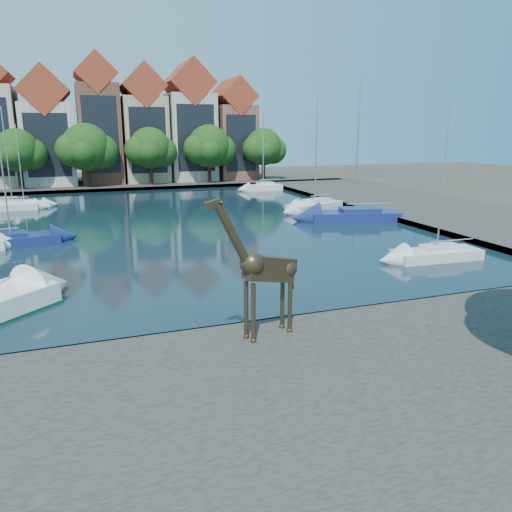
% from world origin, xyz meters
% --- Properties ---
extents(ground, '(160.00, 160.00, 0.00)m').
position_xyz_m(ground, '(0.00, 0.00, 0.00)').
color(ground, '#38332B').
rests_on(ground, ground).
extents(water_basin, '(38.00, 50.00, 0.08)m').
position_xyz_m(water_basin, '(0.00, 24.00, 0.04)').
color(water_basin, black).
rests_on(water_basin, ground).
extents(near_quay, '(50.00, 14.00, 0.50)m').
position_xyz_m(near_quay, '(0.00, -7.00, 0.25)').
color(near_quay, '#43403A').
rests_on(near_quay, ground).
extents(far_quay, '(60.00, 16.00, 0.50)m').
position_xyz_m(far_quay, '(0.00, 56.00, 0.25)').
color(far_quay, '#43403A').
rests_on(far_quay, ground).
extents(right_quay, '(14.00, 52.00, 0.50)m').
position_xyz_m(right_quay, '(25.00, 24.00, 0.25)').
color(right_quay, '#43403A').
rests_on(right_quay, ground).
extents(townhouse_west_inner, '(6.43, 9.18, 15.15)m').
position_xyz_m(townhouse_west_inner, '(-10.50, 55.99, 7.35)').
color(townhouse_west_inner, beige).
rests_on(townhouse_west_inner, far_quay).
extents(townhouse_center, '(5.44, 9.18, 16.93)m').
position_xyz_m(townhouse_center, '(-4.00, 55.99, 8.36)').
color(townhouse_center, brown).
rests_on(townhouse_center, far_quay).
extents(townhouse_east_inner, '(5.94, 9.18, 15.79)m').
position_xyz_m(townhouse_east_inner, '(2.00, 55.99, 7.73)').
color(townhouse_east_inner, tan).
rests_on(townhouse_east_inner, far_quay).
extents(townhouse_east_mid, '(6.43, 9.18, 16.65)m').
position_xyz_m(townhouse_east_mid, '(8.50, 55.99, 8.10)').
color(townhouse_east_mid, beige).
rests_on(townhouse_east_mid, far_quay).
extents(townhouse_east_end, '(5.44, 9.18, 14.43)m').
position_xyz_m(townhouse_east_end, '(15.00, 55.99, 7.11)').
color(townhouse_east_end, brown).
rests_on(townhouse_east_end, far_quay).
extents(far_tree_west, '(6.76, 5.20, 7.36)m').
position_xyz_m(far_tree_west, '(-13.91, 50.49, 5.08)').
color(far_tree_west, '#332114').
rests_on(far_tree_west, far_quay).
extents(far_tree_mid_west, '(7.80, 6.00, 8.00)m').
position_xyz_m(far_tree_mid_west, '(-5.89, 50.49, 5.29)').
color(far_tree_mid_west, '#332114').
rests_on(far_tree_mid_west, far_quay).
extents(far_tree_mid_east, '(7.02, 5.40, 7.52)m').
position_xyz_m(far_tree_mid_east, '(2.10, 50.49, 5.13)').
color(far_tree_mid_east, '#332114').
rests_on(far_tree_mid_east, far_quay).
extents(far_tree_east, '(7.54, 5.80, 7.84)m').
position_xyz_m(far_tree_east, '(10.11, 50.49, 5.24)').
color(far_tree_east, '#332114').
rests_on(far_tree_east, far_quay).
extents(far_tree_far_east, '(6.76, 5.20, 7.36)m').
position_xyz_m(far_tree_far_east, '(18.09, 50.49, 5.08)').
color(far_tree_far_east, '#332114').
rests_on(far_tree_far_east, far_quay).
extents(giraffe_statue, '(3.59, 1.34, 5.20)m').
position_xyz_m(giraffe_statue, '(-1.47, -1.58, 3.05)').
color(giraffe_statue, '#3B2E1D').
rests_on(giraffe_statue, near_quay).
extents(sailboat_left_b, '(6.43, 3.18, 10.69)m').
position_xyz_m(sailboat_left_b, '(-12.00, 19.52, 0.57)').
color(sailboat_left_b, navy).
rests_on(sailboat_left_b, water_basin).
extents(sailboat_left_d, '(4.71, 2.79, 8.13)m').
position_xyz_m(sailboat_left_d, '(-12.53, 36.50, 0.58)').
color(sailboat_left_d, white).
rests_on(sailboat_left_d, water_basin).
extents(sailboat_left_e, '(5.17, 2.50, 9.77)m').
position_xyz_m(sailboat_left_e, '(-13.57, 36.42, 0.62)').
color(sailboat_left_e, silver).
rests_on(sailboat_left_e, water_basin).
extents(sailboat_right_a, '(5.54, 2.21, 9.44)m').
position_xyz_m(sailboat_right_a, '(12.86, 6.57, 0.56)').
color(sailboat_right_a, silver).
rests_on(sailboat_right_a, water_basin).
extents(sailboat_right_b, '(8.06, 4.37, 11.72)m').
position_xyz_m(sailboat_right_b, '(15.00, 19.94, 0.67)').
color(sailboat_right_b, navy).
rests_on(sailboat_right_b, water_basin).
extents(sailboat_right_c, '(6.47, 4.44, 10.45)m').
position_xyz_m(sailboat_right_c, '(14.10, 25.86, 0.69)').
color(sailboat_right_c, silver).
rests_on(sailboat_right_c, water_basin).
extents(sailboat_right_d, '(4.88, 1.81, 9.74)m').
position_xyz_m(sailboat_right_d, '(15.00, 42.57, 0.68)').
color(sailboat_right_d, silver).
rests_on(sailboat_right_d, water_basin).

